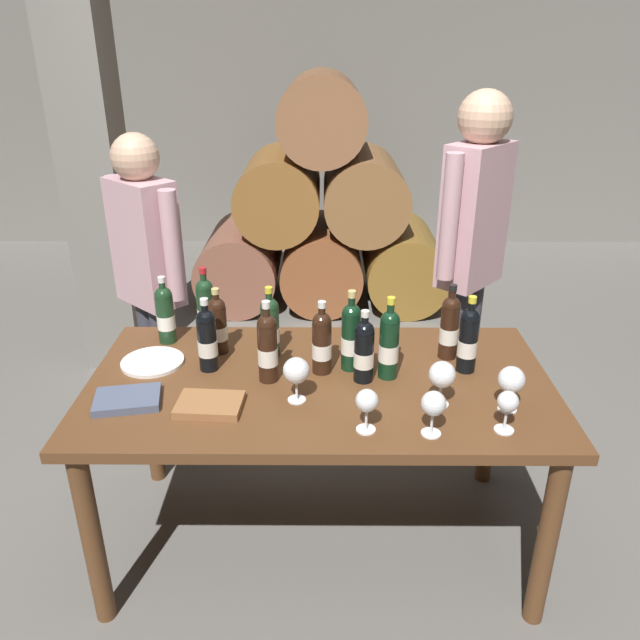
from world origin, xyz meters
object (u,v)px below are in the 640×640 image
serving_plate (153,362)px  sommelier_presenting (472,244)px  wine_bottle_7 (270,326)px  tasting_notebook (210,405)px  wine_glass_2 (442,375)px  wine_bottle_2 (322,342)px  wine_bottle_10 (218,325)px  wine_glass_3 (508,404)px  wine_glass_4 (433,405)px  leather_ledger (127,400)px  wine_bottle_1 (207,339)px  wine_bottle_4 (468,339)px  wine_glass_5 (511,381)px  wine_bottle_9 (351,336)px  wine_bottle_3 (206,308)px  wine_bottle_6 (449,327)px  wine_bottle_5 (165,314)px  taster_seated_left (149,270)px  wine_bottle_0 (267,348)px  dining_table (320,401)px  wine_bottle_8 (389,343)px  wine_glass_0 (296,371)px  wine_glass_1 (367,402)px  wine_bottle_11 (364,351)px

serving_plate → sommelier_presenting: size_ratio=0.14×
wine_bottle_7 → sommelier_presenting: bearing=32.2°
tasting_notebook → wine_glass_2: bearing=5.7°
wine_bottle_2 → sommelier_presenting: size_ratio=0.17×
wine_glass_2 → serving_plate: size_ratio=0.69×
wine_bottle_10 → serving_plate: size_ratio=1.13×
wine_bottle_2 → wine_glass_3: bearing=-33.2°
wine_bottle_10 → wine_glass_4: wine_bottle_10 is taller
leather_ledger → wine_bottle_1: bearing=34.9°
wine_bottle_4 → wine_glass_5: size_ratio=1.84×
wine_bottle_7 → wine_bottle_9: bearing=-18.3°
wine_bottle_10 → wine_bottle_3: bearing=117.3°
wine_bottle_9 → wine_bottle_6: bearing=13.7°
wine_bottle_5 → taster_seated_left: bearing=112.3°
wine_bottle_0 → wine_bottle_10: 0.31m
leather_ledger → wine_bottle_10: bearing=45.6°
wine_bottle_6 → leather_ledger: wine_bottle_6 is taller
dining_table → tasting_notebook: bearing=-152.3°
wine_glass_3 → serving_plate: 1.32m
wine_bottle_7 → wine_bottle_8: bearing=-20.3°
wine_bottle_6 → wine_glass_0: size_ratio=1.84×
wine_bottle_0 → wine_glass_0: wine_bottle_0 is taller
wine_bottle_0 → wine_glass_4: bearing=-31.8°
wine_bottle_1 → wine_bottle_4: (0.97, -0.00, 0.00)m
wine_glass_5 → wine_bottle_1: bearing=165.1°
wine_bottle_9 → wine_bottle_3: bearing=155.7°
wine_bottle_10 → wine_glass_0: 0.49m
wine_bottle_4 → tasting_notebook: wine_bottle_4 is taller
wine_glass_3 → wine_bottle_10: bearing=151.4°
wine_bottle_6 → wine_bottle_9: (-0.38, -0.09, 0.00)m
wine_bottle_0 → wine_bottle_2: bearing=18.9°
serving_plate → wine_bottle_6: bearing=3.1°
wine_bottle_5 → leather_ledger: bearing=-93.8°
leather_ledger → wine_bottle_4: bearing=0.7°
wine_bottle_3 → leather_ledger: 0.57m
wine_glass_2 → tasting_notebook: (-0.78, -0.03, -0.10)m
wine_bottle_5 → wine_bottle_10: (0.23, -0.09, -0.00)m
wine_bottle_7 → wine_glass_1: bearing=-56.2°
taster_seated_left → wine_bottle_2: bearing=-39.3°
wine_bottle_5 → wine_glass_2: wine_bottle_5 is taller
wine_bottle_8 → wine_glass_1: wine_bottle_8 is taller
dining_table → wine_bottle_2: 0.22m
tasting_notebook → taster_seated_left: bearing=118.6°
wine_bottle_2 → wine_glass_0: size_ratio=1.73×
wine_bottle_0 → serving_plate: bearing=164.8°
wine_bottle_4 → wine_glass_3: 0.40m
wine_bottle_7 → wine_glass_1: wine_bottle_7 is taller
wine_bottle_11 → wine_glass_5: bearing=-22.4°
wine_bottle_4 → wine_glass_1: bearing=-135.2°
wine_glass_4 → serving_plate: wine_glass_4 is taller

